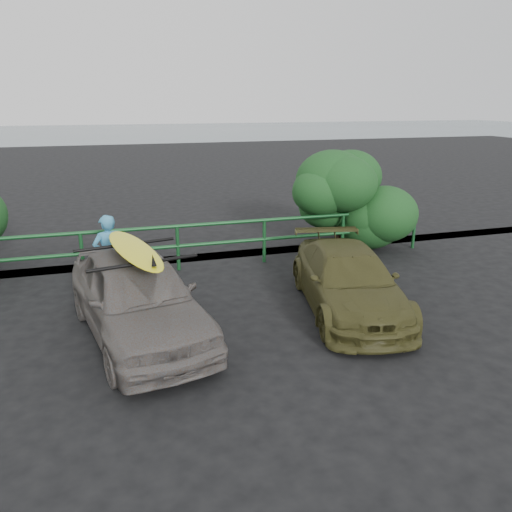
{
  "coord_description": "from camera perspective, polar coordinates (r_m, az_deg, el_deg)",
  "views": [
    {
      "loc": [
        -0.41,
        -5.59,
        3.61
      ],
      "look_at": [
        2.0,
        2.36,
        1.02
      ],
      "focal_mm": 35.0,
      "sensor_mm": 36.0,
      "label": 1
    }
  ],
  "objects": [
    {
      "name": "man",
      "position": [
        9.91,
        -16.49,
        0.06
      ],
      "size": [
        0.67,
        0.55,
        1.58
      ],
      "primitive_type": "imported",
      "rotation": [
        0.0,
        0.0,
        3.47
      ],
      "color": "teal",
      "rests_on": "ground"
    },
    {
      "name": "ground",
      "position": [
        6.66,
        -11.03,
        -15.85
      ],
      "size": [
        80.0,
        80.0,
        0.0
      ],
      "primitive_type": "plane",
      "color": "black"
    },
    {
      "name": "shrub_right",
      "position": [
        12.59,
        9.0,
        5.68
      ],
      "size": [
        3.2,
        2.4,
        2.23
      ],
      "primitive_type": null,
      "color": "#19471C",
      "rests_on": "ground"
    },
    {
      "name": "olive_vehicle",
      "position": [
        9.04,
        10.49,
        -2.76
      ],
      "size": [
        2.28,
        4.04,
        1.11
      ],
      "primitive_type": "imported",
      "rotation": [
        0.0,
        0.0,
        -0.2
      ],
      "color": "#42401D",
      "rests_on": "ground"
    },
    {
      "name": "sedan",
      "position": [
        8.06,
        -13.39,
        -4.5
      ],
      "size": [
        2.35,
        4.23,
        1.36
      ],
      "primitive_type": "imported",
      "rotation": [
        0.0,
        0.0,
        0.2
      ],
      "color": "#5E5854",
      "rests_on": "ground"
    },
    {
      "name": "surfboard",
      "position": [
        7.81,
        -13.78,
        0.76
      ],
      "size": [
        0.99,
        2.53,
        0.07
      ],
      "primitive_type": "ellipsoid",
      "rotation": [
        0.0,
        0.0,
        0.2
      ],
      "color": "yellow",
      "rests_on": "roof_rack"
    },
    {
      "name": "ocean",
      "position": [
        65.69,
        -16.98,
        13.44
      ],
      "size": [
        200.0,
        200.0,
        0.0
      ],
      "primitive_type": "plane",
      "color": "slate",
      "rests_on": "ground"
    },
    {
      "name": "guardrail",
      "position": [
        11.03,
        -14.06,
        0.52
      ],
      "size": [
        14.0,
        0.08,
        1.04
      ],
      "primitive_type": null,
      "color": "#144820",
      "rests_on": "ground"
    },
    {
      "name": "roof_rack",
      "position": [
        7.83,
        -13.75,
        0.31
      ],
      "size": [
        1.8,
        1.42,
        0.05
      ],
      "primitive_type": null,
      "rotation": [
        0.0,
        0.0,
        0.2
      ],
      "color": "black",
      "rests_on": "sedan"
    }
  ]
}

